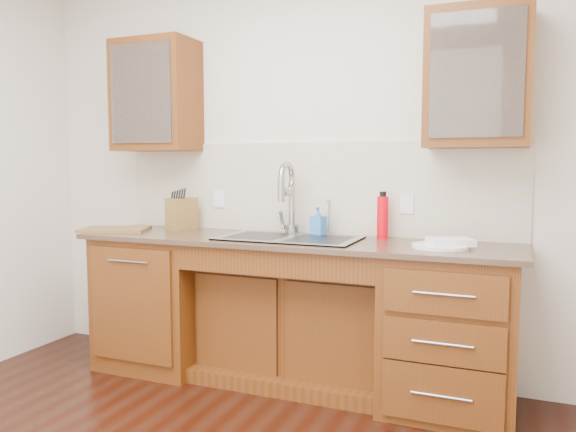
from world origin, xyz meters
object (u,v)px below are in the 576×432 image
at_px(soap_bottle, 318,221).
at_px(knife_block, 182,214).
at_px(water_bottle, 383,218).
at_px(cutting_board, 115,229).
at_px(plate, 440,246).

bearing_deg(soap_bottle, knife_block, -166.92).
xyz_separation_m(water_bottle, cutting_board, (-1.77, -0.29, -0.12)).
relative_size(soap_bottle, water_bottle, 0.71).
bearing_deg(knife_block, water_bottle, 18.49).
height_order(soap_bottle, water_bottle, water_bottle).
bearing_deg(soap_bottle, cutting_board, -158.87).
distance_m(plate, cutting_board, 2.14).
relative_size(plate, cutting_board, 0.71).
bearing_deg(soap_bottle, plate, -6.40).
relative_size(knife_block, cutting_board, 0.51).
height_order(plate, cutting_board, cutting_board).
bearing_deg(cutting_board, water_bottle, 9.28).
xyz_separation_m(soap_bottle, cutting_board, (-1.36, -0.27, -0.08)).
relative_size(soap_bottle, knife_block, 0.83).
xyz_separation_m(soap_bottle, plate, (0.78, -0.23, -0.08)).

